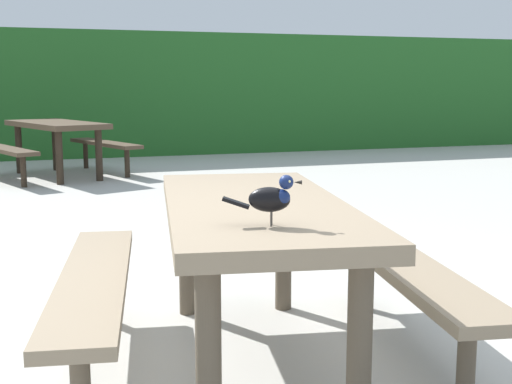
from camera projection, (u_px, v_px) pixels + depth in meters
ground_plane at (225, 375)px, 2.94m from camera, size 60.00×60.00×0.00m
hedge_wall at (70, 94)px, 12.15m from camera, size 28.00×2.02×2.13m
picnic_table_foreground at (255, 241)px, 3.01m from camera, size 1.95×1.97×0.74m
bird_grackle at (272, 198)px, 2.43m from camera, size 0.27×0.14×0.18m
picnic_table_mid_left at (56, 136)px, 9.12m from camera, size 2.17×2.19×0.74m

